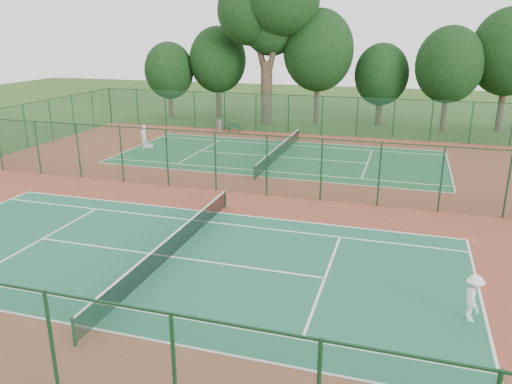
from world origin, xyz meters
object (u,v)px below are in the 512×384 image
player_far (144,137)px  kit_bag (148,146)px  big_tree (269,10)px  trash_bin (219,125)px  player_near (473,298)px  bench (234,127)px

player_far → kit_bag: player_far is taller
big_tree → trash_bin: bearing=-125.6°
trash_bin → big_tree: bearing=54.4°
trash_bin → kit_bag: bearing=-108.2°
player_near → bench: player_near is taller
bench → kit_bag: bench is taller
player_far → player_near: bearing=61.3°
trash_bin → bench: size_ratio=0.72×
bench → big_tree: size_ratio=0.09×
bench → big_tree: (1.86, 5.03, 10.38)m
player_far → trash_bin: player_far is taller
big_tree → player_far: bearing=-115.6°
player_near → big_tree: big_tree is taller
trash_bin → bench: bearing=-10.9°
player_far → kit_bag: bearing=133.1°
trash_bin → bench: trash_bin is taller
player_far → big_tree: bearing=166.2°
bench → big_tree: bearing=71.8°
kit_bag → big_tree: bearing=54.7°
player_far → kit_bag: (0.23, 0.14, -0.78)m
player_near → trash_bin: size_ratio=1.56×
player_near → player_far: size_ratio=0.87×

